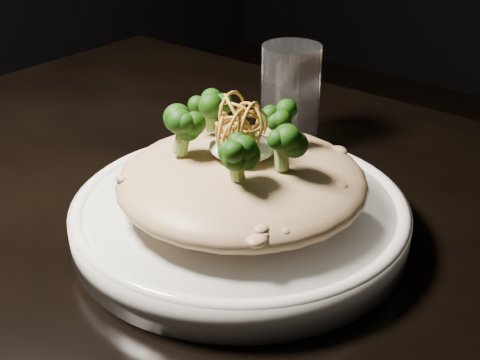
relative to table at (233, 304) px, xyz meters
The scene contains 7 objects.
table is the anchor object (origin of this frame).
plate 0.10m from the table, 36.48° to the left, with size 0.30×0.30×0.03m, color white.
risotto 0.14m from the table, 18.78° to the left, with size 0.22×0.22×0.05m, color brown.
broccoli 0.19m from the table, 36.68° to the left, with size 0.14×0.14×0.05m, color black, non-canonical shape.
cheese 0.17m from the table, 30.89° to the left, with size 0.06×0.06×0.02m, color white.
shallots 0.20m from the table, 44.10° to the left, with size 0.05×0.05×0.03m, color #915E1E, non-canonical shape.
drinking_glass 0.25m from the table, 110.99° to the left, with size 0.07×0.07×0.12m, color white.
Camera 1 is at (0.33, -0.40, 1.08)m, focal length 50.00 mm.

